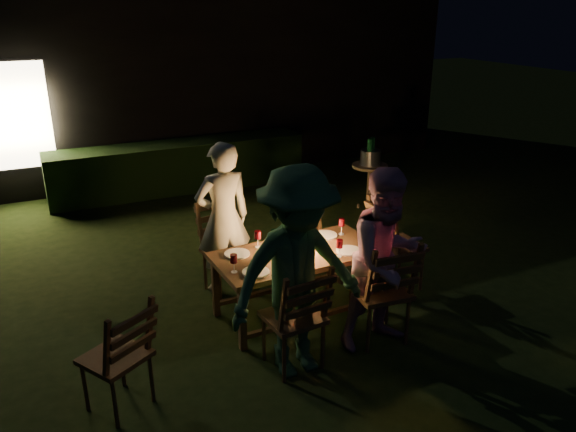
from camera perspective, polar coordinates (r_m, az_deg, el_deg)
name	(u,v)px	position (r m, az deg, el deg)	size (l,w,h in m)	color
garden_envelope	(167,76)	(11.74, -12.15, 13.72)	(40.00, 40.00, 3.20)	black
dining_table	(298,258)	(5.53, 0.99, -4.30)	(1.66, 0.87, 0.68)	#54341C
chair_near_left	(294,334)	(4.89, 0.65, -11.95)	(0.50, 0.53, 1.04)	#54341C
chair_near_right	(380,308)	(5.30, 9.33, -9.23)	(0.53, 0.57, 1.08)	#54341C
chair_far_left	(227,265)	(6.12, -6.24, -4.92)	(0.52, 0.55, 1.03)	#54341C
chair_far_right	(308,248)	(6.51, 2.01, -3.26)	(0.48, 0.51, 0.99)	#54341C
chair_end	(396,259)	(6.27, 10.90, -4.36)	(0.52, 0.48, 1.08)	#54341C
chair_spare	(119,375)	(4.65, -16.77, -15.17)	(0.62, 0.63, 0.99)	#54341C
person_house_side	(223,218)	(5.96, -6.59, -0.25)	(0.60, 0.40, 1.66)	beige
person_opp_right	(387,260)	(5.04, 10.02, -4.40)	(0.82, 0.64, 1.68)	#BC81A3
person_opp_left	(297,274)	(4.55, 0.96, -5.91)	(1.18, 0.68, 1.82)	#30613A
lantern	(300,234)	(5.50, 1.21, -1.88)	(0.16, 0.16, 0.35)	white
plate_far_left	(237,254)	(5.46, -5.21, -3.84)	(0.25, 0.25, 0.01)	white
plate_near_left	(256,272)	(5.10, -3.29, -5.69)	(0.25, 0.25, 0.01)	white
plate_far_right	(325,235)	(5.88, 3.83, -1.95)	(0.25, 0.25, 0.01)	white
plate_near_right	(349,251)	(5.54, 6.19, -3.52)	(0.25, 0.25, 0.01)	white
wineglass_a	(258,239)	(5.57, -3.10, -2.37)	(0.06, 0.06, 0.18)	#59070F
wineglass_b	(234,263)	(5.09, -5.52, -4.82)	(0.06, 0.06, 0.18)	#59070F
wineglass_c	(339,248)	(5.38, 5.24, -3.29)	(0.06, 0.06, 0.18)	#59070F
wineglass_d	(342,226)	(5.90, 5.46, -1.06)	(0.06, 0.06, 0.18)	#59070F
wineglass_e	(304,257)	(5.18, 1.61, -4.22)	(0.06, 0.06, 0.18)	silver
bottle_table	(275,244)	(5.34, -1.36, -2.82)	(0.07, 0.07, 0.28)	#0F471E
napkin_left	(300,267)	(5.18, 1.22, -5.24)	(0.18, 0.14, 0.01)	red
napkin_right	(362,252)	(5.53, 7.51, -3.63)	(0.18, 0.14, 0.01)	red
phone	(252,278)	(5.01, -3.64, -6.26)	(0.14, 0.07, 0.01)	black
side_table	(370,170)	(8.43, 8.30, 4.64)	(0.53, 0.53, 0.71)	brown
ice_bucket	(370,157)	(8.38, 8.37, 5.91)	(0.30, 0.30, 0.22)	#A5A8AD
bottle_bucket_a	(369,155)	(8.31, 8.25, 6.14)	(0.07, 0.07, 0.32)	#0F471E
bottle_bucket_b	(372,153)	(8.43, 8.52, 6.34)	(0.07, 0.07, 0.32)	#0F471E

